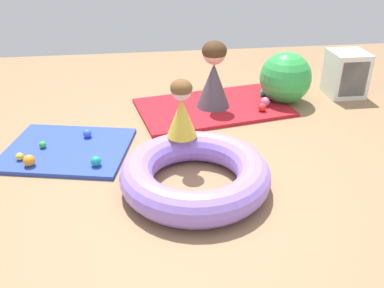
{
  "coord_description": "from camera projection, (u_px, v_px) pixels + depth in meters",
  "views": [
    {
      "loc": [
        -0.55,
        -3.01,
        2.0
      ],
      "look_at": [
        -0.14,
        0.06,
        0.32
      ],
      "focal_mm": 38.91,
      "sensor_mm": 36.0,
      "label": 1
    }
  ],
  "objects": [
    {
      "name": "ground_plane",
      "position": [
        209.0,
        178.0,
        3.65
      ],
      "size": [
        8.0,
        8.0,
        0.0
      ],
      "primitive_type": "plane",
      "color": "#93704C"
    },
    {
      "name": "gym_mat_center_rear",
      "position": [
        68.0,
        149.0,
        4.06
      ],
      "size": [
        1.35,
        1.19,
        0.04
      ],
      "primitive_type": "cube",
      "rotation": [
        0.0,
        0.0,
        -0.23
      ],
      "color": "#2D47B7",
      "rests_on": "ground"
    },
    {
      "name": "gym_mat_near_right",
      "position": [
        213.0,
        107.0,
        4.96
      ],
      "size": [
        1.9,
        1.34,
        0.04
      ],
      "primitive_type": "cube",
      "rotation": [
        0.0,
        0.0,
        0.19
      ],
      "color": "#B21923",
      "rests_on": "ground"
    },
    {
      "name": "inflatable_cushion",
      "position": [
        195.0,
        174.0,
        3.45
      ],
      "size": [
        1.25,
        1.25,
        0.28
      ],
      "primitive_type": "torus",
      "color": "#9975EA",
      "rests_on": "ground"
    },
    {
      "name": "child_in_yellow",
      "position": [
        182.0,
        109.0,
        3.63
      ],
      "size": [
        0.37,
        0.37,
        0.53
      ],
      "rotation": [
        0.0,
        0.0,
        2.67
      ],
      "color": "yellow",
      "rests_on": "inflatable_cushion"
    },
    {
      "name": "adult_seated",
      "position": [
        214.0,
        76.0,
        4.77
      ],
      "size": [
        0.56,
        0.56,
        0.78
      ],
      "rotation": [
        0.0,
        0.0,
        2.45
      ],
      "color": "#4C4751",
      "rests_on": "gym_mat_near_right"
    },
    {
      "name": "play_ball_teal",
      "position": [
        263.0,
        93.0,
        5.21
      ],
      "size": [
        0.08,
        0.08,
        0.08
      ],
      "primitive_type": "sphere",
      "color": "teal",
      "rests_on": "gym_mat_near_right"
    },
    {
      "name": "play_ball_blue",
      "position": [
        87.0,
        133.0,
        4.22
      ],
      "size": [
        0.09,
        0.09,
        0.09
      ],
      "primitive_type": "sphere",
      "color": "blue",
      "rests_on": "gym_mat_center_rear"
    },
    {
      "name": "play_ball_red",
      "position": [
        262.0,
        107.0,
        4.8
      ],
      "size": [
        0.1,
        0.1,
        0.1
      ],
      "primitive_type": "sphere",
      "color": "red",
      "rests_on": "gym_mat_near_right"
    },
    {
      "name": "play_ball_green",
      "position": [
        43.0,
        145.0,
        4.03
      ],
      "size": [
        0.07,
        0.07,
        0.07
      ],
      "primitive_type": "sphere",
      "color": "green",
      "rests_on": "gym_mat_center_rear"
    },
    {
      "name": "play_ball_orange",
      "position": [
        29.0,
        161.0,
        3.73
      ],
      "size": [
        0.11,
        0.11,
        0.11
      ],
      "primitive_type": "sphere",
      "color": "orange",
      "rests_on": "gym_mat_center_rear"
    },
    {
      "name": "play_ball_yellow",
      "position": [
        20.0,
        157.0,
        3.83
      ],
      "size": [
        0.07,
        0.07,
        0.07
      ],
      "primitive_type": "sphere",
      "color": "yellow",
      "rests_on": "gym_mat_center_rear"
    },
    {
      "name": "play_ball_pink",
      "position": [
        265.0,
        102.0,
        4.92
      ],
      "size": [
        0.11,
        0.11,
        0.11
      ],
      "primitive_type": "sphere",
      "color": "pink",
      "rests_on": "gym_mat_near_right"
    },
    {
      "name": "play_ball_teal_second",
      "position": [
        96.0,
        161.0,
        3.73
      ],
      "size": [
        0.1,
        0.1,
        0.1
      ],
      "primitive_type": "sphere",
      "color": "teal",
      "rests_on": "gym_mat_center_rear"
    },
    {
      "name": "exercise_ball_large",
      "position": [
        285.0,
        78.0,
        5.02
      ],
      "size": [
        0.62,
        0.62,
        0.62
      ],
      "primitive_type": "sphere",
      "color": "green",
      "rests_on": "ground"
    },
    {
      "name": "storage_cube",
      "position": [
        347.0,
        74.0,
        5.23
      ],
      "size": [
        0.44,
        0.44,
        0.56
      ],
      "color": "white",
      "rests_on": "ground"
    }
  ]
}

